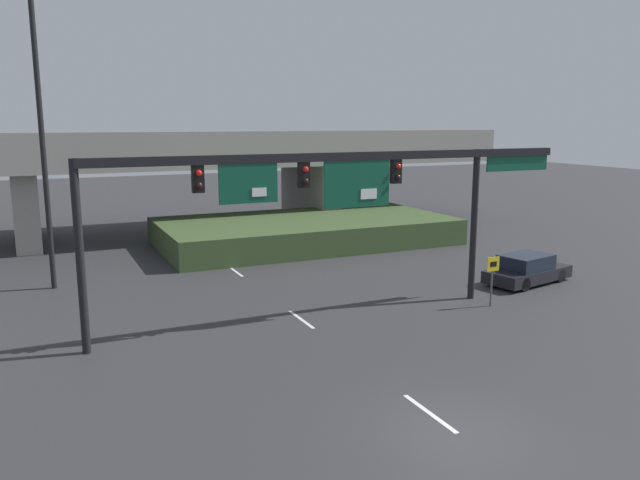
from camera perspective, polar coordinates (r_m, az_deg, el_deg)
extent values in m
plane|color=#2D2D30|center=(16.52, 12.38, -16.84)|extent=(160.00, 160.00, 0.00)
cube|color=silver|center=(17.36, 9.98, -15.31)|extent=(0.14, 2.40, 0.01)
cube|color=silver|center=(24.50, -1.72, -7.26)|extent=(0.14, 2.40, 0.01)
cube|color=silver|center=(32.43, -7.74, -2.85)|extent=(0.14, 2.40, 0.01)
cube|color=silver|center=(40.69, -11.33, -0.18)|extent=(0.14, 2.40, 0.01)
cylinder|color=black|center=(21.64, -21.09, -1.59)|extent=(0.28, 0.28, 6.45)
cylinder|color=black|center=(27.45, 13.89, 1.31)|extent=(0.28, 0.28, 6.45)
cube|color=black|center=(23.87, 2.83, 7.65)|extent=(19.68, 0.32, 0.32)
cube|color=black|center=(21.85, -11.11, 5.50)|extent=(0.40, 0.28, 0.95)
sphere|color=red|center=(21.67, -11.02, 6.03)|extent=(0.22, 0.22, 0.22)
sphere|color=black|center=(21.70, -10.98, 4.90)|extent=(0.22, 0.22, 0.22)
cube|color=black|center=(23.09, -1.49, 5.97)|extent=(0.40, 0.28, 0.95)
sphere|color=red|center=(22.91, -1.32, 6.47)|extent=(0.22, 0.22, 0.22)
sphere|color=black|center=(22.95, -1.32, 5.41)|extent=(0.22, 0.22, 0.22)
cube|color=black|center=(24.90, 6.95, 6.25)|extent=(0.40, 0.28, 0.95)
sphere|color=red|center=(24.74, 7.17, 6.71)|extent=(0.22, 0.22, 0.22)
sphere|color=black|center=(24.77, 7.15, 5.72)|extent=(0.22, 0.22, 0.22)
cube|color=#0F4C33|center=(22.26, -6.56, 5.14)|extent=(2.16, 0.08, 1.40)
cube|color=white|center=(22.36, -5.58, 4.37)|extent=(0.54, 0.03, 0.31)
cube|color=#0F4C33|center=(23.97, 3.41, 5.14)|extent=(2.80, 0.08, 1.78)
cube|color=white|center=(24.20, 4.48, 4.22)|extent=(0.70, 0.03, 0.39)
cube|color=#0F4C33|center=(28.49, 17.59, 6.70)|extent=(3.28, 0.07, 0.64)
cylinder|color=#4C4C4C|center=(26.89, 15.42, -3.63)|extent=(0.08, 0.08, 2.16)
cube|color=yellow|center=(26.69, 15.56, -2.13)|extent=(0.60, 0.03, 0.60)
cube|color=black|center=(26.67, 15.58, -2.14)|extent=(0.33, 0.01, 0.21)
cylinder|color=black|center=(30.56, -24.01, 7.78)|extent=(0.24, 0.24, 12.97)
cube|color=gray|center=(43.76, -12.76, 7.62)|extent=(45.33, 9.97, 1.43)
cube|color=gray|center=(39.05, -11.35, 9.03)|extent=(45.33, 0.40, 0.90)
cube|color=gray|center=(43.09, -25.22, 2.74)|extent=(1.40, 7.98, 4.66)
cube|color=gray|center=(46.95, -1.00, 4.35)|extent=(1.40, 7.98, 4.66)
cube|color=#384C28|center=(39.41, -1.36, 0.84)|extent=(17.95, 9.43, 1.58)
cube|color=black|center=(31.38, 18.44, -2.95)|extent=(4.81, 2.79, 0.56)
cube|color=black|center=(31.10, 18.32, -1.90)|extent=(2.65, 2.15, 0.67)
cylinder|color=black|center=(32.99, 18.65, -2.53)|extent=(0.67, 0.35, 0.64)
cylinder|color=black|center=(32.10, 21.09, -3.05)|extent=(0.67, 0.35, 0.64)
cylinder|color=black|center=(30.78, 15.65, -3.29)|extent=(0.67, 0.35, 0.64)
cylinder|color=black|center=(29.82, 18.18, -3.88)|extent=(0.67, 0.35, 0.64)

